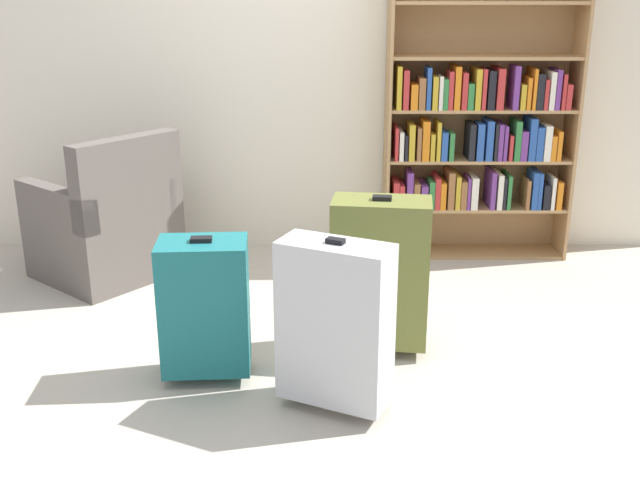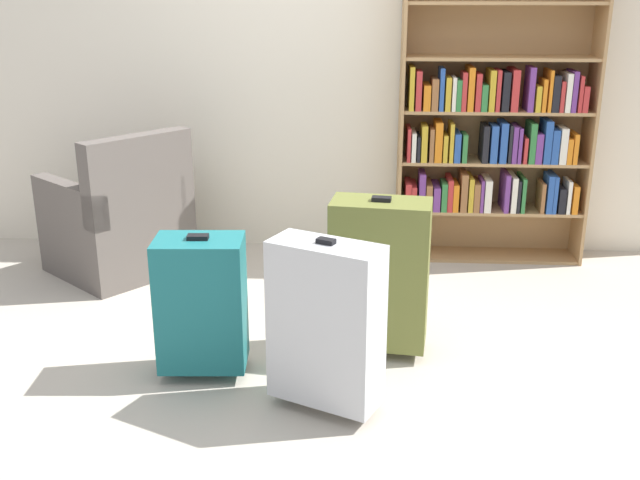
# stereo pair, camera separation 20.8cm
# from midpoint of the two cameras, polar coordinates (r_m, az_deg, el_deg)

# --- Properties ---
(ground_plane) EXTENTS (8.72, 8.72, 0.00)m
(ground_plane) POSITION_cam_midpoint_polar(r_m,az_deg,el_deg) (3.69, -2.11, -8.71)
(ground_plane) COLOR #B2A899
(back_wall) EXTENTS (4.98, 0.10, 2.60)m
(back_wall) POSITION_cam_midpoint_polar(r_m,az_deg,el_deg) (4.95, -1.61, 14.18)
(back_wall) COLOR beige
(back_wall) RESTS_ON ground
(bookshelf) EXTENTS (1.19, 0.30, 1.92)m
(bookshelf) POSITION_cam_midpoint_polar(r_m,az_deg,el_deg) (4.88, 10.81, 8.79)
(bookshelf) COLOR #A87F51
(bookshelf) RESTS_ON ground
(armchair) EXTENTS (0.99, 0.99, 0.90)m
(armchair) POSITION_cam_midpoint_polar(r_m,az_deg,el_deg) (4.74, -17.23, 0.95)
(armchair) COLOR #59514C
(armchair) RESTS_ON ground
(mug) EXTENTS (0.12, 0.08, 0.10)m
(mug) POSITION_cam_midpoint_polar(r_m,az_deg,el_deg) (4.61, -11.87, -2.61)
(mug) COLOR white
(mug) RESTS_ON ground
(suitcase_silver) EXTENTS (0.50, 0.38, 0.77)m
(suitcase_silver) POSITION_cam_midpoint_polar(r_m,az_deg,el_deg) (3.07, -0.80, -6.43)
(suitcase_silver) COLOR #B7BABF
(suitcase_silver) RESTS_ON ground
(suitcase_olive) EXTENTS (0.49, 0.30, 0.79)m
(suitcase_olive) POSITION_cam_midpoint_polar(r_m,az_deg,el_deg) (3.57, 2.97, -2.50)
(suitcase_olive) COLOR brown
(suitcase_olive) RESTS_ON ground
(suitcase_teal) EXTENTS (0.41, 0.28, 0.68)m
(suitcase_teal) POSITION_cam_midpoint_polar(r_m,az_deg,el_deg) (3.39, -10.58, -5.01)
(suitcase_teal) COLOR #19666B
(suitcase_teal) RESTS_ON ground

